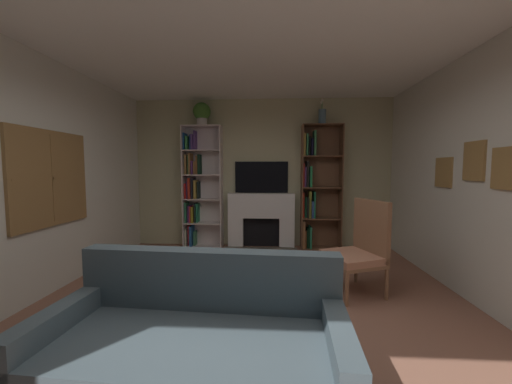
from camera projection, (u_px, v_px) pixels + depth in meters
name	position (u px, v px, depth m)	size (l,w,h in m)	color
ground_plane	(248.00, 330.00, 2.73)	(7.34, 7.34, 0.00)	#8D5D49
wall_back_accent	(262.00, 173.00, 5.69)	(4.96, 0.06, 2.80)	#B5B18A
ceiling	(248.00, 10.00, 2.51)	(4.96, 6.24, 0.06)	white
fireplace	(261.00, 219.00, 5.61)	(1.34, 0.54, 1.03)	white
tv	(262.00, 177.00, 5.64)	(1.00, 0.06, 0.59)	black
bookshelf_left	(198.00, 188.00, 5.64)	(0.73, 0.31, 2.29)	silver
bookshelf_right	(315.00, 189.00, 5.51)	(0.73, 0.33, 2.29)	brown
potted_plant	(202.00, 113.00, 5.49)	(0.32, 0.32, 0.42)	beige
vase_with_flowers	(322.00, 116.00, 5.37)	(0.14, 0.14, 0.46)	slate
couch	(196.00, 353.00, 1.93)	(1.98, 1.03, 0.88)	#45545C
armchair	(359.00, 248.00, 3.54)	(0.74, 0.76, 1.11)	brown
coffee_table	(217.00, 298.00, 2.67)	(0.98, 0.45, 0.37)	#856C54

